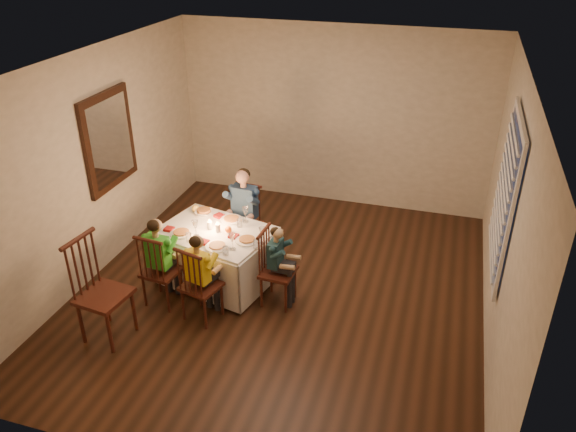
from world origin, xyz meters
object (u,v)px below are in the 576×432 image
(chair_extra, at_px, (112,335))
(child_green, at_px, (165,301))
(chair_near_left, at_px, (165,301))
(adult, at_px, (246,252))
(chair_near_right, at_px, (204,316))
(chair_adult, at_px, (246,252))
(child_teal, at_px, (278,301))
(serving_bowl, at_px, (204,212))
(chair_end, at_px, (278,301))
(child_yellow, at_px, (204,316))
(dining_table, at_px, (216,245))

(chair_extra, height_order, child_green, chair_extra)
(chair_near_left, distance_m, adult, 1.35)
(chair_near_right, relative_size, chair_extra, 0.80)
(chair_adult, xyz_separation_m, child_teal, (0.73, -0.89, 0.00))
(chair_extra, height_order, serving_bowl, serving_bowl)
(chair_near_left, relative_size, chair_end, 1.00)
(chair_end, distance_m, chair_extra, 1.82)
(chair_extra, bearing_deg, child_green, -13.14)
(chair_adult, height_order, serving_bowl, serving_bowl)
(chair_end, bearing_deg, child_yellow, 128.29)
(chair_near_left, bearing_deg, adult, -105.83)
(adult, bearing_deg, child_teal, -44.82)
(chair_extra, bearing_deg, chair_near_left, -13.14)
(chair_near_right, xyz_separation_m, child_green, (-0.53, 0.12, 0.00))
(chair_near_right, xyz_separation_m, chair_extra, (-0.79, -0.56, 0.00))
(dining_table, xyz_separation_m, chair_end, (0.83, -0.22, -0.47))
(chair_near_left, height_order, chair_near_right, same)
(child_green, relative_size, child_yellow, 1.04)
(child_yellow, xyz_separation_m, child_teal, (0.70, 0.49, 0.00))
(chair_adult, distance_m, adult, 0.00)
(chair_near_left, distance_m, child_green, 0.00)
(dining_table, bearing_deg, child_teal, -1.86)
(dining_table, xyz_separation_m, chair_near_right, (0.14, -0.71, -0.47))
(chair_near_left, relative_size, child_yellow, 0.89)
(chair_near_left, bearing_deg, child_yellow, 172.71)
(child_green, bearing_deg, chair_adult, -105.83)
(dining_table, relative_size, child_teal, 1.52)
(dining_table, distance_m, chair_adult, 0.83)
(child_green, distance_m, child_yellow, 0.55)
(child_teal, bearing_deg, chair_extra, 128.51)
(dining_table, xyz_separation_m, chair_near_left, (-0.40, -0.59, -0.47))
(dining_table, relative_size, chair_adult, 1.60)
(chair_adult, distance_m, child_yellow, 1.38)
(chair_adult, height_order, child_teal, child_teal)
(child_teal, bearing_deg, chair_near_right, 128.29)
(child_yellow, bearing_deg, child_green, 1.65)
(chair_extra, xyz_separation_m, child_teal, (1.48, 1.06, 0.00))
(chair_extra, xyz_separation_m, serving_bowl, (0.37, 1.60, 0.69))
(chair_adult, xyz_separation_m, chair_near_right, (0.04, -1.38, 0.00))
(adult, height_order, serving_bowl, serving_bowl)
(child_yellow, bearing_deg, chair_adult, -73.87)
(chair_extra, relative_size, adult, 0.99)
(chair_extra, bearing_deg, child_yellow, -47.10)
(chair_near_right, height_order, chair_extra, chair_extra)
(child_yellow, relative_size, serving_bowl, 4.86)
(dining_table, relative_size, child_yellow, 1.43)
(chair_adult, xyz_separation_m, adult, (0.00, 0.00, 0.00))
(chair_adult, distance_m, chair_extra, 2.09)
(chair_near_right, bearing_deg, chair_end, -130.17)
(dining_table, bearing_deg, child_green, -111.31)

